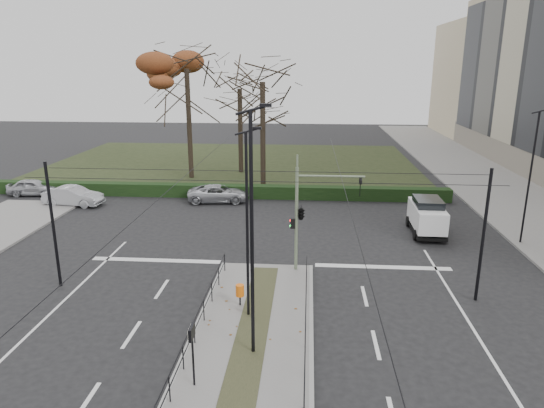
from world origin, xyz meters
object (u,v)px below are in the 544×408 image
Objects in this scene: streetlamp_median_far at (248,224)px; parked_car_second at (73,196)px; streetlamp_sidewalk at (530,176)px; bare_tree_near at (263,90)px; parked_car_first at (33,187)px; bare_tree_center at (240,95)px; traffic_light at (303,211)px; parked_car_fourth at (219,193)px; info_panel at (192,339)px; white_van at (427,215)px; streetlamp_median_near at (252,234)px; litter_bin at (240,291)px; rust_tree at (187,69)px.

streetlamp_median_far is 22.06m from parked_car_second.
streetlamp_sidewalk is 0.67× the size of bare_tree_near.
bare_tree_center reaches higher than parked_car_first.
traffic_light reaches higher than parked_car_first.
streetlamp_median_far reaches higher than parked_car_first.
parked_car_fourth is 9.42m from bare_tree_near.
white_van is at bearing 55.68° from info_panel.
parked_car_fourth is at bearing -98.04° from parked_car_first.
parked_car_first is 30.28m from white_van.
bare_tree_near is at bearing 94.61° from streetlamp_median_near.
bare_tree_center reaches higher than parked_car_second.
parked_car_second is (-29.92, 5.95, -3.35)m from streetlamp_sidewalk.
streetlamp_median_far is at bearing 75.54° from info_panel.
bare_tree_center is at bearing 105.20° from traffic_light.
streetlamp_median_near reaches higher than streetlamp_sidewalk.
litter_bin is 0.07× the size of rust_tree.
parked_car_fourth is (-6.60, 12.72, -2.55)m from traffic_light.
rust_tree reaches higher than bare_tree_near.
bare_tree_center is at bearing 98.52° from streetlamp_median_far.
bare_tree_near is at bearing 92.75° from litter_bin.
streetlamp_median_far is 27.17m from parked_car_first.
parked_car_second reaches higher than litter_bin.
parked_car_fourth is at bearing 117.40° from traffic_light.
info_panel is 0.27× the size of streetlamp_median_far.
rust_tree is (6.63, 9.64, 9.10)m from parked_car_second.
litter_bin is 0.24× the size of parked_car_first.
white_van is at bearing -50.37° from bare_tree_center.
streetlamp_median_near reaches higher than parked_car_fourth.
streetlamp_median_far is at bearing -130.66° from white_van.
bare_tree_center is at bearing -35.76° from parked_car_second.
traffic_light is 1.20× the size of parked_car_second.
parked_car_second is at bearing 169.89° from white_van.
rust_tree is (-10.58, 20.50, 6.62)m from traffic_light.
parked_car_fourth is (-4.01, 16.76, -0.16)m from litter_bin.
streetlamp_sidewalk reaches higher than info_panel.
bare_tree_center is (10.90, 12.38, 6.71)m from parked_car_second.
streetlamp_median_near is 1.14× the size of streetlamp_sidewalk.
white_van is at bearing 49.34° from streetlamp_median_far.
streetlamp_sidewalk is at bearing 21.10° from traffic_light.
white_van is at bearing 163.32° from streetlamp_sidewalk.
traffic_light is at bearing -126.85° from parked_car_first.
streetlamp_median_near is 17.05m from white_van.
info_panel is 0.17× the size of rust_tree.
info_panel is 0.24× the size of streetlamp_median_near.
parked_car_first is 0.89× the size of parked_car_second.
rust_tree is (-23.29, 15.60, 5.75)m from streetlamp_sidewalk.
litter_bin is 20.87m from parked_car_second.
traffic_light is 10.19m from info_panel.
streetlamp_sidewalk is at bearing -16.68° from white_van.
streetlamp_median_far is 1.97× the size of parked_car_first.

